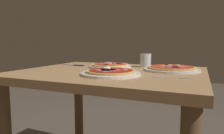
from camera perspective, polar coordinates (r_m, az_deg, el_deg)
dining_table at (r=1.20m, az=-0.29°, el=-6.80°), size 1.02×0.83×0.72m
pizza_foreground at (r=1.02m, az=-0.36°, el=-1.50°), size 0.30×0.30×0.05m
pizza_across_left at (r=1.23m, az=16.22°, el=-0.41°), size 0.31×0.31×0.03m
pizza_across_right at (r=1.34m, az=-0.45°, el=0.39°), size 0.27×0.27×0.03m
water_glass_near at (r=1.38m, az=9.28°, el=1.58°), size 0.07×0.07×0.09m
fork at (r=0.95m, az=15.31°, el=-2.91°), size 0.16×0.04×0.00m
knife at (r=1.48m, az=-10.37°, el=0.53°), size 0.20×0.05×0.01m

